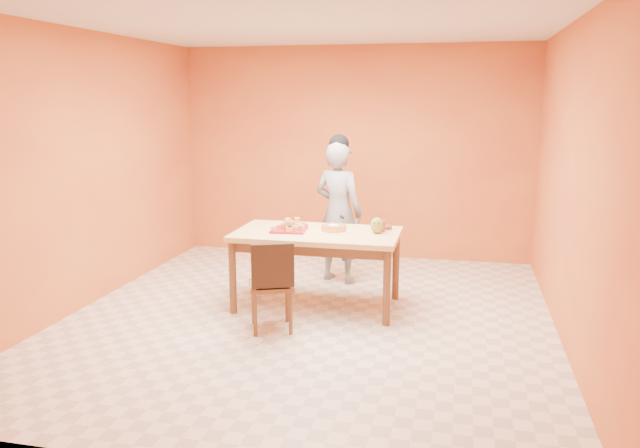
% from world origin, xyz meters
% --- Properties ---
extents(floor, '(5.00, 5.00, 0.00)m').
position_xyz_m(floor, '(0.00, 0.00, 0.00)').
color(floor, beige).
rests_on(floor, ground).
extents(ceiling, '(5.00, 5.00, 0.00)m').
position_xyz_m(ceiling, '(0.00, 0.00, 2.70)').
color(ceiling, silver).
rests_on(ceiling, wall_back).
extents(wall_back, '(4.50, 0.00, 4.50)m').
position_xyz_m(wall_back, '(0.00, 2.50, 1.35)').
color(wall_back, orange).
rests_on(wall_back, floor).
extents(wall_left, '(0.00, 5.00, 5.00)m').
position_xyz_m(wall_left, '(-2.25, 0.00, 1.35)').
color(wall_left, orange).
rests_on(wall_left, floor).
extents(wall_right, '(0.00, 5.00, 5.00)m').
position_xyz_m(wall_right, '(2.25, 0.00, 1.35)').
color(wall_right, orange).
rests_on(wall_right, floor).
extents(dining_table, '(1.60, 0.90, 0.76)m').
position_xyz_m(dining_table, '(0.00, 0.38, 0.67)').
color(dining_table, '#ECCD7B').
rests_on(dining_table, floor).
extents(dining_chair, '(0.51, 0.57, 0.84)m').
position_xyz_m(dining_chair, '(-0.25, -0.35, 0.43)').
color(dining_chair, brown).
rests_on(dining_chair, floor).
extents(pastry_pile, '(0.30, 0.30, 0.10)m').
position_xyz_m(pastry_pile, '(-0.28, 0.36, 0.83)').
color(pastry_pile, tan).
rests_on(pastry_pile, pastry_platter).
extents(person, '(0.67, 0.55, 1.58)m').
position_xyz_m(person, '(0.04, 1.28, 0.79)').
color(person, gray).
rests_on(person, floor).
extents(pastry_platter, '(0.36, 0.36, 0.02)m').
position_xyz_m(pastry_platter, '(-0.28, 0.36, 0.77)').
color(pastry_platter, maroon).
rests_on(pastry_platter, dining_table).
extents(red_dinner_plate, '(0.25, 0.25, 0.01)m').
position_xyz_m(red_dinner_plate, '(-0.26, 0.60, 0.77)').
color(red_dinner_plate, maroon).
rests_on(red_dinner_plate, dining_table).
extents(white_cake_plate, '(0.34, 0.34, 0.01)m').
position_xyz_m(white_cake_plate, '(0.17, 0.39, 0.77)').
color(white_cake_plate, white).
rests_on(white_cake_plate, dining_table).
extents(sponge_cake, '(0.31, 0.31, 0.06)m').
position_xyz_m(sponge_cake, '(0.17, 0.39, 0.80)').
color(sponge_cake, gold).
rests_on(sponge_cake, white_cake_plate).
extents(cake_server, '(0.14, 0.24, 0.01)m').
position_xyz_m(cake_server, '(0.18, 0.57, 0.83)').
color(cake_server, white).
rests_on(cake_server, sponge_cake).
extents(egg_ornament, '(0.14, 0.12, 0.16)m').
position_xyz_m(egg_ornament, '(0.58, 0.43, 0.84)').
color(egg_ornament, olive).
rests_on(egg_ornament, dining_table).
extents(magenta_glass, '(0.09, 0.09, 0.10)m').
position_xyz_m(magenta_glass, '(0.61, 0.53, 0.81)').
color(magenta_glass, '#B51B4B').
rests_on(magenta_glass, dining_table).
extents(checker_tin, '(0.11, 0.11, 0.03)m').
position_xyz_m(checker_tin, '(0.65, 0.65, 0.78)').
color(checker_tin, '#37210F').
rests_on(checker_tin, dining_table).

